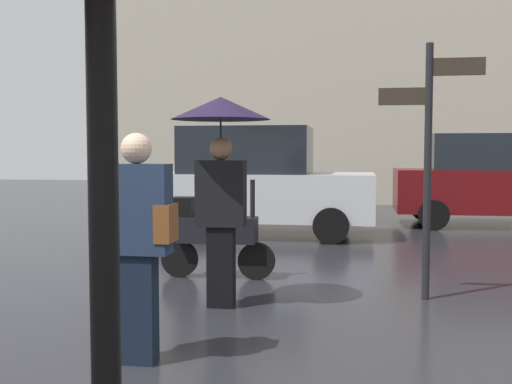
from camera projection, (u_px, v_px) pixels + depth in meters
The scene contains 6 objects.
pedestrian_with_umbrella at pixel (221, 145), 6.20m from camera, with size 1.00×1.00×2.12m.
pedestrian_with_bag at pixel (139, 234), 4.57m from camera, with size 0.53×0.24×1.71m.
parked_scooter at pixel (214, 234), 7.70m from camera, with size 1.44×0.32×1.23m.
parked_car_left at pixel (491, 180), 13.04m from camera, with size 4.07×1.88×1.95m.
parked_car_right at pixel (255, 182), 11.69m from camera, with size 4.29×2.01×2.04m.
street_signpost at pixel (429, 145), 6.52m from camera, with size 1.08×0.08×2.71m.
Camera 1 is at (0.77, -2.71, 1.57)m, focal length 43.50 mm.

